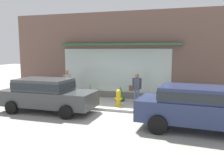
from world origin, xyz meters
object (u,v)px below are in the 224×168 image
(parked_car_dark_gray, at_px, (47,93))
(potted_plant_corner_tall, at_px, (90,91))
(parked_car_navy, at_px, (201,106))
(potted_plant_trailing_edge, at_px, (186,96))
(potted_plant_by_entrance, at_px, (164,97))
(potted_plant_window_left, at_px, (120,94))
(potted_plant_doorstep, at_px, (47,91))
(fire_hydrant, at_px, (118,98))
(pedestrian_with_handbag, at_px, (136,87))
(pedestrian_passerby, at_px, (67,82))
(potted_plant_window_right, at_px, (207,99))

(parked_car_dark_gray, distance_m, potted_plant_corner_tall, 3.74)
(parked_car_navy, relative_size, parked_car_dark_gray, 1.06)
(potted_plant_trailing_edge, relative_size, potted_plant_by_entrance, 1.48)
(parked_car_navy, relative_size, potted_plant_trailing_edge, 5.33)
(potted_plant_corner_tall, bearing_deg, potted_plant_window_left, -11.05)
(potted_plant_doorstep, bearing_deg, fire_hydrant, -13.65)
(pedestrian_with_handbag, bearing_deg, pedestrian_passerby, -7.59)
(potted_plant_by_entrance, bearing_deg, potted_plant_corner_tall, 177.39)
(potted_plant_window_right, xyz_separation_m, potted_plant_by_entrance, (-2.21, -0.29, 0.00))
(parked_car_navy, xyz_separation_m, potted_plant_trailing_edge, (-0.55, 4.13, -0.45))
(potted_plant_window_right, bearing_deg, parked_car_dark_gray, -152.32)
(parked_car_dark_gray, bearing_deg, potted_plant_corner_tall, 80.25)
(parked_car_navy, relative_size, potted_plant_corner_tall, 5.14)
(fire_hydrant, xyz_separation_m, potted_plant_by_entrance, (2.13, 1.36, -0.09))
(parked_car_navy, height_order, potted_plant_window_left, parked_car_navy)
(parked_car_navy, height_order, potted_plant_trailing_edge, parked_car_navy)
(potted_plant_window_right, distance_m, potted_plant_doorstep, 9.32)
(parked_car_navy, height_order, potted_plant_corner_tall, parked_car_navy)
(potted_plant_corner_tall, bearing_deg, parked_car_navy, -35.90)
(pedestrian_passerby, height_order, potted_plant_trailing_edge, pedestrian_passerby)
(pedestrian_passerby, bearing_deg, pedestrian_with_handbag, -31.30)
(parked_car_dark_gray, bearing_deg, pedestrian_with_handbag, 36.30)
(potted_plant_window_right, bearing_deg, potted_plant_by_entrance, -172.46)
(pedestrian_with_handbag, distance_m, potted_plant_doorstep, 5.84)
(fire_hydrant, bearing_deg, potted_plant_window_left, 101.61)
(parked_car_navy, xyz_separation_m, potted_plant_doorstep, (-8.81, 4.04, -0.61))
(potted_plant_window_left, bearing_deg, potted_plant_doorstep, 179.52)
(parked_car_navy, distance_m, potted_plant_by_entrance, 4.56)
(pedestrian_passerby, distance_m, potted_plant_window_left, 3.24)
(fire_hydrant, height_order, potted_plant_trailing_edge, potted_plant_trailing_edge)
(potted_plant_corner_tall, distance_m, potted_plant_window_left, 2.02)
(pedestrian_passerby, bearing_deg, potted_plant_trailing_edge, -23.26)
(potted_plant_window_left, bearing_deg, potted_plant_trailing_edge, 2.10)
(parked_car_navy, distance_m, potted_plant_window_right, 4.54)
(fire_hydrant, distance_m, potted_plant_trailing_edge, 3.54)
(pedestrian_passerby, bearing_deg, fire_hydrant, -41.87)
(parked_car_dark_gray, bearing_deg, potted_plant_trailing_edge, 28.82)
(potted_plant_corner_tall, bearing_deg, fire_hydrant, -35.01)
(potted_plant_corner_tall, relative_size, potted_plant_window_right, 1.43)
(potted_plant_window_left, height_order, potted_plant_by_entrance, potted_plant_window_left)
(pedestrian_passerby, xyz_separation_m, potted_plant_by_entrance, (5.55, 0.39, -0.64))
(potted_plant_window_left, distance_m, potted_plant_doorstep, 4.73)
(potted_plant_trailing_edge, bearing_deg, parked_car_dark_gray, -150.87)
(potted_plant_corner_tall, height_order, potted_plant_by_entrance, potted_plant_corner_tall)
(pedestrian_passerby, bearing_deg, potted_plant_corner_tall, -0.09)
(parked_car_dark_gray, relative_size, potted_plant_window_left, 5.28)
(fire_hydrant, bearing_deg, potted_plant_corner_tall, 144.99)
(parked_car_dark_gray, height_order, potted_plant_by_entrance, parked_car_dark_gray)
(potted_plant_window_left, relative_size, potted_plant_doorstep, 1.42)
(parked_car_navy, bearing_deg, potted_plant_corner_tall, 147.42)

